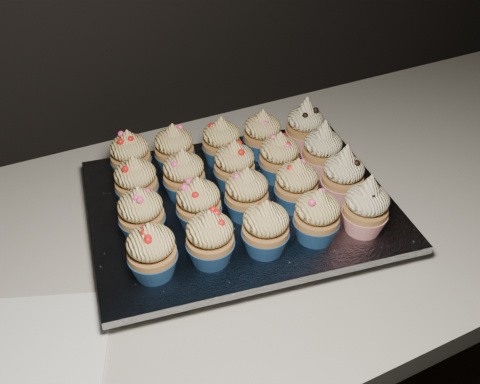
{
  "coord_description": "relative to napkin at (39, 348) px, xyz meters",
  "views": [
    {
      "loc": [
        -0.22,
        1.14,
        1.44
      ],
      "look_at": [
        0.06,
        1.7,
        0.95
      ],
      "focal_mm": 40.0,
      "sensor_mm": 36.0,
      "label": 1
    }
  ],
  "objects": [
    {
      "name": "cupcake_17",
      "position": [
        0.34,
        0.21,
        0.07
      ],
      "size": [
        0.06,
        0.06,
        0.08
      ],
      "color": "navy",
      "rests_on": "foil_lining"
    },
    {
      "name": "cupcake_11",
      "position": [
        0.25,
        0.16,
        0.07
      ],
      "size": [
        0.06,
        0.06,
        0.08
      ],
      "color": "navy",
      "rests_on": "foil_lining"
    },
    {
      "name": "cupcake_3",
      "position": [
        0.38,
        -0.01,
        0.07
      ],
      "size": [
        0.06,
        0.06,
        0.08
      ],
      "color": "navy",
      "rests_on": "foil_lining"
    },
    {
      "name": "cupcake_12",
      "position": [
        0.33,
        0.15,
        0.07
      ],
      "size": [
        0.06,
        0.06,
        0.08
      ],
      "color": "navy",
      "rests_on": "foil_lining"
    },
    {
      "name": "cupcake_13",
      "position": [
        0.4,
        0.14,
        0.07
      ],
      "size": [
        0.06,
        0.06,
        0.08
      ],
      "color": "navy",
      "rests_on": "foil_lining"
    },
    {
      "name": "cupcake_18",
      "position": [
        0.41,
        0.21,
        0.07
      ],
      "size": [
        0.06,
        0.06,
        0.08
      ],
      "color": "navy",
      "rests_on": "foil_lining"
    },
    {
      "name": "cupcake_6",
      "position": [
        0.24,
        0.08,
        0.07
      ],
      "size": [
        0.06,
        0.06,
        0.08
      ],
      "color": "navy",
      "rests_on": "foil_lining"
    },
    {
      "name": "cupcake_2",
      "position": [
        0.3,
        0.0,
        0.07
      ],
      "size": [
        0.06,
        0.06,
        0.08
      ],
      "color": "navy",
      "rests_on": "foil_lining"
    },
    {
      "name": "cupcake_14",
      "position": [
        0.47,
        0.12,
        0.07
      ],
      "size": [
        0.06,
        0.06,
        0.1
      ],
      "color": "red",
      "rests_on": "foil_lining"
    },
    {
      "name": "napkin",
      "position": [
        0.0,
        0.0,
        0.0
      ],
      "size": [
        0.21,
        0.21,
        0.0
      ],
      "primitive_type": "cube",
      "rotation": [
        0.0,
        0.0,
        -0.37
      ],
      "color": "white",
      "rests_on": "worktop"
    },
    {
      "name": "cupcake_0",
      "position": [
        0.16,
        0.03,
        0.07
      ],
      "size": [
        0.06,
        0.06,
        0.08
      ],
      "color": "navy",
      "rests_on": "foil_lining"
    },
    {
      "name": "cupcake_1",
      "position": [
        0.23,
        0.02,
        0.07
      ],
      "size": [
        0.06,
        0.06,
        0.08
      ],
      "color": "navy",
      "rests_on": "foil_lining"
    },
    {
      "name": "cupcake_15",
      "position": [
        0.19,
        0.24,
        0.07
      ],
      "size": [
        0.06,
        0.06,
        0.08
      ],
      "color": "navy",
      "rests_on": "foil_lining"
    },
    {
      "name": "baking_tray",
      "position": [
        0.32,
        0.11,
        0.01
      ],
      "size": [
        0.45,
        0.37,
        0.02
      ],
      "primitive_type": "cube",
      "rotation": [
        0.0,
        0.0,
        -0.16
      ],
      "color": "black",
      "rests_on": "worktop"
    },
    {
      "name": "worktop",
      "position": [
        0.26,
        0.11,
        -0.02
      ],
      "size": [
        2.44,
        0.64,
        0.04
      ],
      "primitive_type": "cube",
      "color": "beige",
      "rests_on": "cabinet"
    },
    {
      "name": "cupcake_8",
      "position": [
        0.39,
        0.06,
        0.07
      ],
      "size": [
        0.06,
        0.06,
        0.08
      ],
      "color": "navy",
      "rests_on": "foil_lining"
    },
    {
      "name": "cupcake_5",
      "position": [
        0.17,
        0.1,
        0.07
      ],
      "size": [
        0.06,
        0.06,
        0.08
      ],
      "color": "navy",
      "rests_on": "foil_lining"
    },
    {
      "name": "cupcake_4",
      "position": [
        0.44,
        -0.02,
        0.07
      ],
      "size": [
        0.06,
        0.06,
        0.1
      ],
      "color": "red",
      "rests_on": "foil_lining"
    },
    {
      "name": "foil_lining",
      "position": [
        0.32,
        0.11,
        0.03
      ],
      "size": [
        0.49,
        0.41,
        0.01
      ],
      "primitive_type": "cube",
      "rotation": [
        0.0,
        0.0,
        -0.16
      ],
      "color": "silver",
      "rests_on": "baking_tray"
    },
    {
      "name": "cupcake_16",
      "position": [
        0.26,
        0.23,
        0.07
      ],
      "size": [
        0.06,
        0.06,
        0.08
      ],
      "color": "navy",
      "rests_on": "foil_lining"
    },
    {
      "name": "cupcake_9",
      "position": [
        0.46,
        0.05,
        0.07
      ],
      "size": [
        0.06,
        0.06,
        0.1
      ],
      "color": "red",
      "rests_on": "foil_lining"
    },
    {
      "name": "cupcake_19",
      "position": [
        0.48,
        0.2,
        0.07
      ],
      "size": [
        0.06,
        0.06,
        0.1
      ],
      "color": "red",
      "rests_on": "foil_lining"
    },
    {
      "name": "cupcake_10",
      "position": [
        0.18,
        0.17,
        0.07
      ],
      "size": [
        0.06,
        0.06,
        0.08
      ],
      "color": "navy",
      "rests_on": "foil_lining"
    },
    {
      "name": "cupcake_7",
      "position": [
        0.31,
        0.08,
        0.07
      ],
      "size": [
        0.06,
        0.06,
        0.08
      ],
      "color": "navy",
      "rests_on": "foil_lining"
    }
  ]
}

